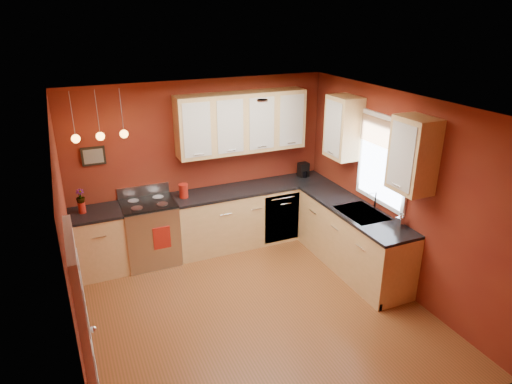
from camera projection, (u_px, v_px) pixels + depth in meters
name	position (u px, v px, depth m)	size (l,w,h in m)	color
floor	(257.00, 313.00, 5.71)	(4.20, 4.20, 0.00)	brown
ceiling	(257.00, 106.00, 4.74)	(4.00, 4.20, 0.02)	white
wall_back	(202.00, 165.00, 7.01)	(4.00, 0.02, 2.60)	maroon
wall_front	(369.00, 328.00, 3.44)	(4.00, 0.02, 2.60)	maroon
wall_left	(71.00, 254.00, 4.48)	(0.02, 4.20, 2.60)	maroon
wall_right	(396.00, 193.00, 5.97)	(0.02, 4.20, 2.60)	maroon
base_cabinets_back_left	(99.00, 243.00, 6.46)	(0.70, 0.60, 0.90)	#E6BC7B
base_cabinets_back_right	(253.00, 215.00, 7.34)	(2.54, 0.60, 0.90)	#E6BC7B
base_cabinets_right	(352.00, 240.00, 6.56)	(0.60, 2.10, 0.90)	#E6BC7B
counter_back_left	(95.00, 213.00, 6.28)	(0.70, 0.62, 0.04)	black
counter_back_right	(253.00, 188.00, 7.17)	(2.54, 0.62, 0.04)	black
counter_right	(355.00, 210.00, 6.38)	(0.62, 2.10, 0.04)	black
gas_range	(151.00, 232.00, 6.72)	(0.76, 0.64, 1.11)	#AFB0B4
dishwasher_front	(282.00, 218.00, 7.24)	(0.60, 0.02, 0.80)	#AFB0B4
sink	(361.00, 214.00, 6.26)	(0.50, 0.70, 0.33)	#949499
window	(383.00, 158.00, 6.07)	(0.06, 1.02, 1.22)	white
door_left_wall	(89.00, 354.00, 3.58)	(0.12, 0.82, 2.05)	white
upper_cabinets_back	(242.00, 122.00, 6.84)	(2.00, 0.35, 0.90)	#E6BC7B
upper_cabinets_right	(375.00, 140.00, 5.94)	(0.35, 1.95, 0.90)	#E6BC7B
wall_picture	(93.00, 156.00, 6.28)	(0.32, 0.03, 0.26)	black
pendant_lights	(100.00, 136.00, 5.91)	(0.71, 0.11, 0.66)	#949499
red_canister	(184.00, 191.00, 6.71)	(0.14, 0.14, 0.21)	#A31C11
red_vase	(82.00, 208.00, 6.22)	(0.10, 0.10, 0.15)	#A31C11
flowers	(80.00, 197.00, 6.16)	(0.12, 0.12, 0.21)	#A31C11
coffee_maker	(303.00, 170.00, 7.56)	(0.17, 0.17, 0.23)	black
soap_pump	(400.00, 220.00, 5.82)	(0.09, 0.09, 0.20)	silver
dish_towel	(162.00, 238.00, 6.46)	(0.24, 0.02, 0.33)	#A31C11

